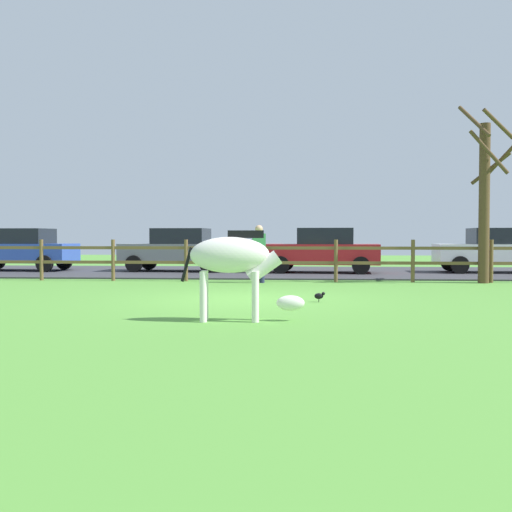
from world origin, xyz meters
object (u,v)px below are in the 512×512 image
(bare_tree, at_px, (485,195))
(parked_car_grey, at_px, (178,249))
(zebra, at_px, (235,262))
(visitor_near_fence, at_px, (259,251))
(parked_car_blue, at_px, (21,249))
(parked_car_white, at_px, (495,250))
(crow_on_grass, at_px, (319,296))
(parked_car_red, at_px, (323,250))

(bare_tree, height_order, parked_car_grey, bare_tree)
(zebra, xyz_separation_m, visitor_near_fence, (-0.16, 7.78, -0.02))
(parked_car_blue, distance_m, visitor_near_fence, 10.36)
(parked_car_white, bearing_deg, crow_on_grass, -123.68)
(parked_car_white, bearing_deg, parked_car_red, -175.76)
(bare_tree, xyz_separation_m, parked_car_white, (1.65, 4.35, -1.65))
(crow_on_grass, bearing_deg, parked_car_white, 56.32)
(crow_on_grass, bearing_deg, bare_tree, 47.98)
(zebra, bearing_deg, parked_car_blue, 126.81)
(parked_car_blue, bearing_deg, parked_car_red, -2.41)
(parked_car_red, relative_size, visitor_near_fence, 2.51)
(crow_on_grass, xyz_separation_m, parked_car_blue, (-10.77, 9.68, 0.72))
(zebra, xyz_separation_m, parked_car_white, (7.83, 12.50, -0.08))
(parked_car_white, bearing_deg, visitor_near_fence, -149.45)
(crow_on_grass, height_order, parked_car_grey, parked_car_grey)
(zebra, height_order, crow_on_grass, zebra)
(parked_car_grey, height_order, parked_car_white, same)
(bare_tree, xyz_separation_m, zebra, (-6.18, -8.15, -1.57))
(crow_on_grass, bearing_deg, visitor_near_fence, 107.48)
(parked_car_grey, bearing_deg, visitor_near_fence, -55.40)
(zebra, xyz_separation_m, crow_on_grass, (1.39, 2.84, -0.80))
(crow_on_grass, relative_size, parked_car_blue, 0.05)
(zebra, distance_m, crow_on_grass, 3.26)
(bare_tree, distance_m, parked_car_blue, 16.24)
(parked_car_red, height_order, parked_car_white, same)
(parked_car_red, xyz_separation_m, parked_car_blue, (-11.16, 0.47, 0.00))
(parked_car_grey, bearing_deg, bare_tree, -24.47)
(parked_car_red, distance_m, parked_car_white, 6.06)
(zebra, distance_m, parked_car_red, 12.18)
(crow_on_grass, bearing_deg, parked_car_red, 87.58)
(zebra, height_order, parked_car_blue, parked_car_blue)
(parked_car_red, height_order, visitor_near_fence, visitor_near_fence)
(visitor_near_fence, bearing_deg, crow_on_grass, -72.52)
(parked_car_white, height_order, parked_car_blue, same)
(crow_on_grass, xyz_separation_m, visitor_near_fence, (-1.56, 4.94, 0.78))
(parked_car_blue, bearing_deg, bare_tree, -15.68)
(parked_car_red, xyz_separation_m, parked_car_grey, (-5.22, 0.48, 0.00))
(parked_car_white, distance_m, visitor_near_fence, 9.28)
(bare_tree, bearing_deg, crow_on_grass, -132.02)
(visitor_near_fence, bearing_deg, parked_car_white, 30.55)
(bare_tree, height_order, parked_car_white, bare_tree)
(bare_tree, height_order, parked_car_red, bare_tree)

